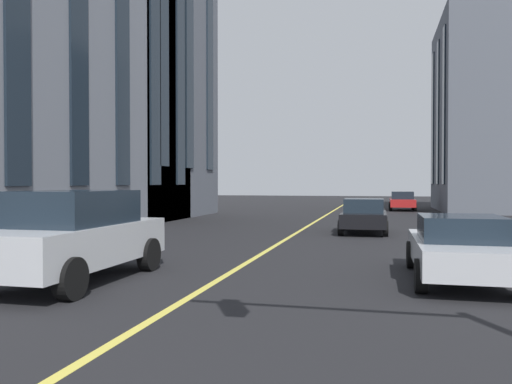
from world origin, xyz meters
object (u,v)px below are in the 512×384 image
(car_black_parked_b, at_px, (364,216))
(car_silver_parked_a, at_px, (460,247))
(car_red_near, at_px, (402,201))
(car_silver_oncoming, at_px, (74,235))

(car_black_parked_b, distance_m, car_silver_parked_a, 10.24)
(car_red_near, xyz_separation_m, car_silver_oncoming, (-29.87, 7.75, 0.27))
(car_red_near, bearing_deg, car_silver_oncoming, 165.45)
(car_red_near, relative_size, car_silver_parked_a, 0.89)
(car_red_near, height_order, car_silver_oncoming, car_silver_oncoming)
(car_black_parked_b, bearing_deg, car_silver_oncoming, 155.11)
(car_black_parked_b, bearing_deg, car_silver_parked_a, -167.39)
(car_silver_parked_a, bearing_deg, car_silver_oncoming, 103.75)
(car_red_near, xyz_separation_m, car_silver_parked_a, (-27.98, 0.00, 0.00))
(car_red_near, distance_m, car_silver_oncoming, 30.86)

